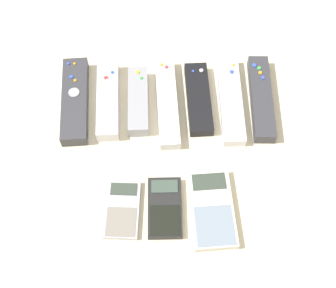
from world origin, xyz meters
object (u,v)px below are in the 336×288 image
object	(u,v)px
remote_0	(75,100)
remote_5	(230,100)
remote_6	(261,98)
calculator_1	(165,208)
remote_4	(198,99)
calculator_2	(212,209)
remote_2	(138,101)
remote_3	(168,102)
remote_1	(108,99)
calculator_0	(122,209)

from	to	relation	value
remote_0	remote_5	distance (m)	0.32
remote_5	remote_6	size ratio (longest dim) A/B	1.04
remote_0	calculator_1	xyz separation A→B (m)	(0.18, -0.23, -0.01)
remote_4	remote_0	bearing A→B (deg)	178.38
calculator_2	remote_6	bearing A→B (deg)	60.67
remote_2	calculator_2	world-z (taller)	remote_2
remote_2	calculator_1	distance (m)	0.24
remote_3	remote_4	xyz separation A→B (m)	(0.06, 0.01, -0.00)
remote_0	remote_3	xyz separation A→B (m)	(0.19, -0.01, -0.00)
calculator_2	remote_1	bearing A→B (deg)	126.27
remote_5	calculator_2	world-z (taller)	remote_5
calculator_2	remote_0	bearing A→B (deg)	134.75
remote_2	remote_4	distance (m)	0.12
remote_0	remote_4	bearing A→B (deg)	-2.70
remote_0	remote_1	bearing A→B (deg)	-2.02
remote_0	remote_5	size ratio (longest dim) A/B	0.97
remote_4	remote_6	size ratio (longest dim) A/B	0.85
remote_0	calculator_0	xyz separation A→B (m)	(0.10, -0.23, -0.01)
remote_0	calculator_1	size ratio (longest dim) A/B	1.74
remote_3	remote_5	world-z (taller)	same
remote_1	remote_6	bearing A→B (deg)	-2.40
remote_2	calculator_2	xyz separation A→B (m)	(0.14, -0.23, -0.00)
remote_4	calculator_1	bearing A→B (deg)	-109.22
remote_4	calculator_0	world-z (taller)	remote_4
remote_6	calculator_1	distance (m)	0.31
calculator_1	calculator_2	xyz separation A→B (m)	(0.09, -0.00, 0.00)
calculator_2	remote_4	bearing A→B (deg)	89.65
remote_3	remote_5	size ratio (longest dim) A/B	1.02
remote_1	calculator_2	bearing A→B (deg)	-52.48
remote_2	calculator_2	distance (m)	0.27
remote_5	calculator_2	distance (m)	0.24
remote_4	remote_5	size ratio (longest dim) A/B	0.82
remote_5	remote_3	bearing A→B (deg)	-177.90
calculator_1	calculator_2	world-z (taller)	calculator_2
remote_2	remote_4	size ratio (longest dim) A/B	0.91
remote_1	calculator_1	world-z (taller)	remote_1
calculator_1	remote_5	bearing A→B (deg)	59.21
remote_3	remote_6	distance (m)	0.19
remote_2	calculator_0	bearing A→B (deg)	-97.44
remote_4	remote_5	world-z (taller)	same
remote_0	remote_6	bearing A→B (deg)	-3.19
remote_0	remote_2	bearing A→B (deg)	-4.57
remote_1	remote_5	world-z (taller)	remote_1
remote_0	remote_4	world-z (taller)	remote_0
remote_1	calculator_0	distance (m)	0.24
remote_0	calculator_2	distance (m)	0.36
remote_1	remote_2	bearing A→B (deg)	-6.28
calculator_0	calculator_1	size ratio (longest dim) A/B	0.98
remote_6	calculator_0	xyz separation A→B (m)	(-0.28, -0.23, -0.01)
remote_0	remote_2	size ratio (longest dim) A/B	1.30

